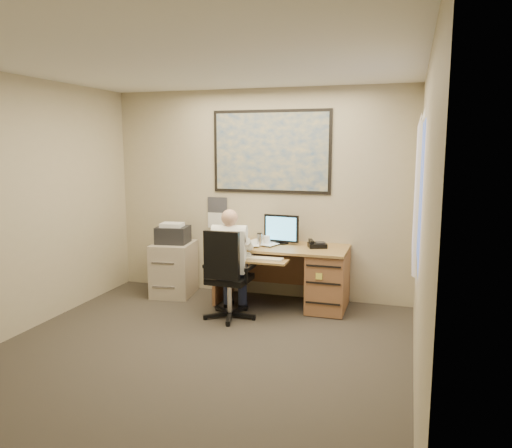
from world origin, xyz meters
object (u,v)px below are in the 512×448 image
(office_chair, at_px, (228,293))
(person, at_px, (230,264))
(filing_cabinet, at_px, (174,264))
(desk, at_px, (309,272))

(office_chair, relative_size, person, 0.83)
(filing_cabinet, bearing_deg, desk, -7.14)
(desk, bearing_deg, person, -141.87)
(desk, xyz_separation_m, office_chair, (-0.79, -0.70, -0.13))
(desk, xyz_separation_m, person, (-0.79, -0.62, 0.19))
(filing_cabinet, bearing_deg, person, -38.20)
(desk, height_order, person, person)
(person, bearing_deg, filing_cabinet, 140.00)
(desk, height_order, filing_cabinet, desk)
(desk, relative_size, office_chair, 1.52)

